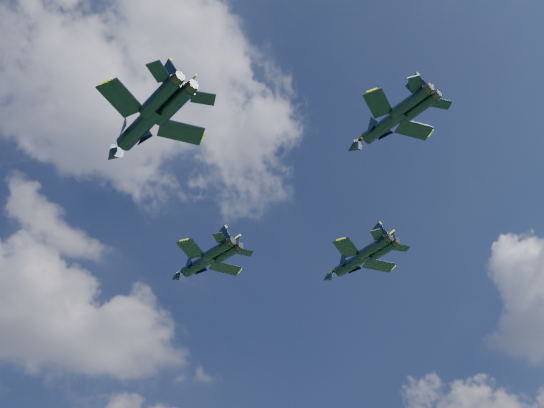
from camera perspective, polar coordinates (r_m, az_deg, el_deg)
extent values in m
cylinder|color=black|center=(101.71, -6.06, -4.99)|extent=(5.59, 8.32, 1.71)
cone|color=black|center=(105.34, -8.06, -6.12)|extent=(2.60, 2.94, 1.61)
ellipsoid|color=brown|center=(104.04, -7.19, -5.40)|extent=(2.12, 2.83, 0.78)
cube|color=black|center=(98.73, -6.80, -3.75)|extent=(4.68, 4.94, 0.17)
cube|color=black|center=(102.37, -3.92, -5.37)|extent=(4.62, 2.95, 0.17)
cube|color=black|center=(96.07, -4.40, -2.81)|extent=(2.44, 2.69, 0.13)
cube|color=black|center=(98.78, -2.30, -4.05)|extent=(2.29, 1.45, 0.13)
cube|color=black|center=(98.08, -4.05, -2.72)|extent=(1.94, 2.19, 2.86)
cube|color=black|center=(99.21, -3.18, -3.25)|extent=(1.59, 2.75, 2.86)
cylinder|color=black|center=(82.05, -10.90, 6.40)|extent=(5.82, 10.26, 2.05)
cone|color=black|center=(86.46, -13.21, 3.97)|extent=(2.92, 3.48, 1.94)
ellipsoid|color=brown|center=(84.95, -12.19, 5.29)|extent=(2.28, 3.44, 0.93)
cube|color=black|center=(79.43, -12.55, 8.63)|extent=(5.82, 5.79, 0.21)
cube|color=black|center=(81.96, -7.63, 6.00)|extent=(5.27, 3.01, 0.21)
cube|color=black|center=(76.04, -9.46, 10.88)|extent=(3.06, 3.20, 0.16)
cube|color=black|center=(77.96, -5.79, 8.80)|extent=(2.89, 1.97, 0.16)
cube|color=black|center=(78.28, -8.65, 10.64)|extent=(2.05, 2.84, 3.43)
cube|color=black|center=(79.08, -7.12, 9.78)|extent=(1.84, 3.37, 3.43)
cylinder|color=black|center=(99.96, 6.85, -4.87)|extent=(4.80, 8.48, 1.69)
cone|color=black|center=(103.05, 4.67, -6.18)|extent=(2.41, 2.87, 1.60)
ellipsoid|color=brown|center=(101.98, 5.58, -5.38)|extent=(1.88, 2.84, 0.77)
cube|color=black|center=(96.84, 6.26, -3.66)|extent=(4.81, 4.78, 0.17)
cube|color=black|center=(101.11, 8.96, -5.08)|extent=(4.35, 2.48, 0.17)
cube|color=black|center=(94.80, 8.80, -2.53)|extent=(2.53, 2.64, 0.13)
cube|color=black|center=(97.96, 10.73, -3.62)|extent=(2.39, 1.62, 0.13)
cube|color=black|center=(96.84, 8.96, -2.42)|extent=(1.69, 2.35, 2.83)
cube|color=black|center=(98.17, 9.78, -2.89)|extent=(1.52, 2.79, 2.83)
cylinder|color=black|center=(81.62, 9.43, 6.54)|extent=(4.61, 7.97, 1.60)
cone|color=black|center=(83.88, 6.80, 4.68)|extent=(2.30, 2.72, 1.51)
ellipsoid|color=brown|center=(83.21, 7.88, 5.71)|extent=(1.80, 2.68, 0.73)
cube|color=black|center=(79.09, 8.86, 8.33)|extent=(4.52, 4.52, 0.16)
cube|color=black|center=(82.81, 11.82, 6.11)|extent=(4.13, 2.39, 0.16)
cube|color=black|center=(77.83, 11.90, 9.86)|extent=(2.37, 2.49, 0.12)
cube|color=black|center=(80.57, 14.00, 8.14)|extent=(2.23, 1.51, 0.12)
cube|color=black|center=(79.76, 12.00, 9.67)|extent=(1.62, 2.19, 2.67)
cube|color=black|center=(80.91, 12.88, 8.95)|extent=(1.44, 2.62, 2.67)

